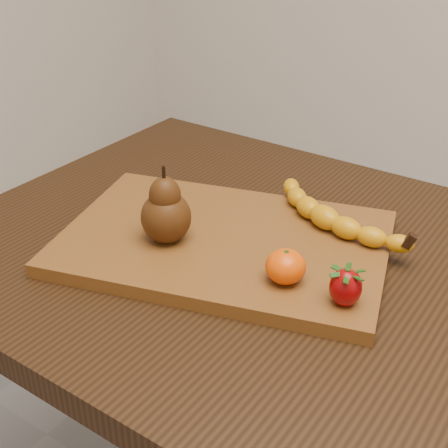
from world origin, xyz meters
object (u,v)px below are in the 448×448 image
Objects in this scene: table at (289,317)px; pear at (165,204)px; cutting_board at (224,242)px; mandarin at (286,266)px.

pear is (-0.16, -0.08, 0.17)m from table.
table is at bearing -0.29° from cutting_board.
mandarin is at bearing -37.11° from cutting_board.
cutting_board is at bearing 39.91° from pear.
mandarin is (0.12, -0.05, 0.03)m from cutting_board.
table is 0.15m from cutting_board.
mandarin is at bearing -68.99° from table.
cutting_board is (-0.10, -0.03, 0.11)m from table.
pear is (-0.06, -0.05, 0.06)m from cutting_board.
table is 0.25m from pear.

